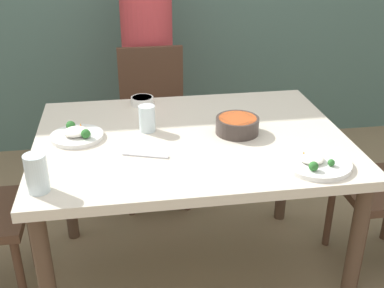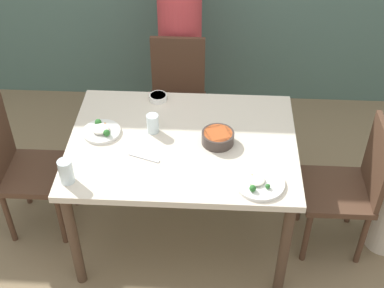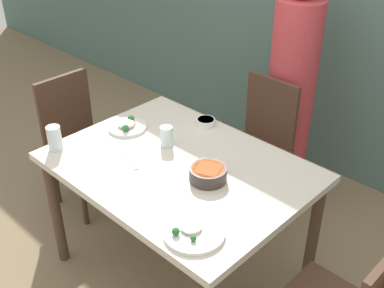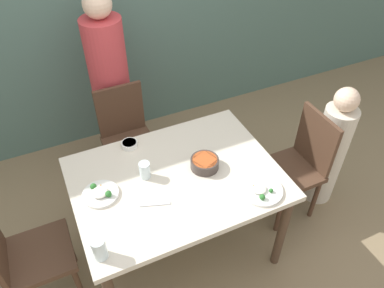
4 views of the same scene
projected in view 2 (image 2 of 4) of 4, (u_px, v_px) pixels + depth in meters
The scene contains 13 objects.
ground_plane at pixel (184, 230), 3.49m from camera, with size 10.00×10.00×0.00m, color #847051.
dining_table at pixel (183, 153), 3.06m from camera, with size 1.28×0.95×0.75m.
chair_adult_spot at pixel (177, 97), 3.80m from camera, with size 0.40×0.40×0.89m.
chair_child_spot at pixel (350, 185), 3.11m from camera, with size 0.40×0.40×0.89m.
chair_empty_left at pixel (22, 166), 3.24m from camera, with size 0.40×0.40×0.89m.
person_adult at pixel (180, 44), 3.90m from camera, with size 0.31×0.31×1.56m.
bowl_curry at pixel (218, 137), 2.97m from camera, with size 0.18×0.18×0.07m.
plate_rice_adult at pixel (259, 183), 2.73m from camera, with size 0.26×0.26×0.05m.
plate_rice_child at pixel (101, 131), 3.05m from camera, with size 0.22×0.22×0.06m.
bowl_rice_small at pixel (158, 97), 3.30m from camera, with size 0.11×0.11×0.04m.
glass_water_tall at pixel (153, 123), 3.03m from camera, with size 0.07×0.07×0.11m.
glass_water_short at pixel (66, 171), 2.71m from camera, with size 0.08×0.08×0.14m.
fork_steel at pixel (144, 158), 2.89m from camera, with size 0.18×0.08×0.01m.
Camera 2 is at (0.18, -2.30, 2.67)m, focal length 50.00 mm.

